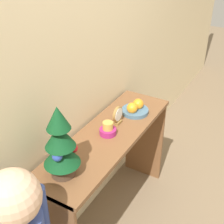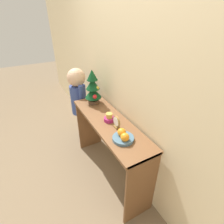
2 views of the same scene
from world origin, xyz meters
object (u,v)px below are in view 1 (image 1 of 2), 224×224
(singing_bowl, at_px, (108,129))
(desk_clock, at_px, (118,116))
(fruit_bowl, at_px, (135,109))
(mini_tree, at_px, (60,144))

(singing_bowl, distance_m, desk_clock, 0.15)
(fruit_bowl, height_order, singing_bowl, fruit_bowl)
(mini_tree, xyz_separation_m, singing_bowl, (0.46, -0.02, -0.17))
(desk_clock, bearing_deg, mini_tree, 178.87)
(singing_bowl, bearing_deg, mini_tree, 177.70)
(singing_bowl, bearing_deg, desk_clock, 2.63)
(fruit_bowl, distance_m, desk_clock, 0.20)
(mini_tree, relative_size, singing_bowl, 3.87)
(fruit_bowl, relative_size, singing_bowl, 1.77)
(singing_bowl, xyz_separation_m, desk_clock, (0.14, 0.01, 0.03))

